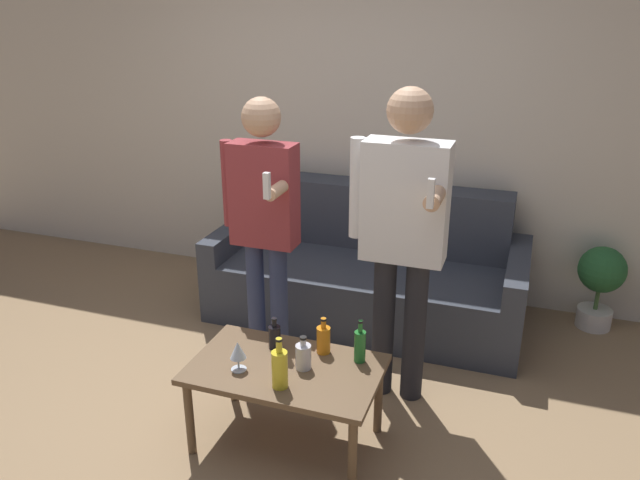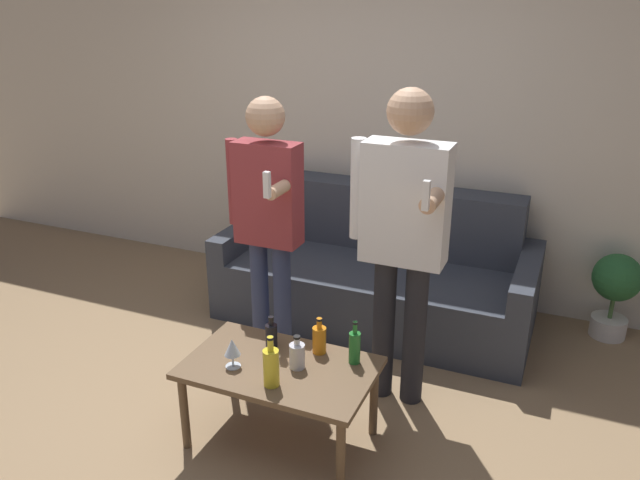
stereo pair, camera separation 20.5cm
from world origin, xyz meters
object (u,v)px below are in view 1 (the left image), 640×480
(coffee_table, at_px, (286,376))
(person_standing_right, at_px, (403,226))
(couch, at_px, (369,272))
(bottle_orange, at_px, (280,368))
(person_standing_left, at_px, (264,213))

(coffee_table, height_order, person_standing_right, person_standing_right)
(couch, distance_m, bottle_orange, 1.71)
(coffee_table, distance_m, person_standing_right, 0.99)
(bottle_orange, xyz_separation_m, person_standing_right, (0.39, 0.78, 0.49))
(couch, height_order, bottle_orange, couch)
(person_standing_left, xyz_separation_m, person_standing_right, (0.84, -0.07, 0.05))
(coffee_table, height_order, bottle_orange, bottle_orange)
(person_standing_right, bearing_deg, person_standing_left, 175.52)
(couch, bearing_deg, coffee_table, -90.75)
(person_standing_right, bearing_deg, couch, 114.27)
(couch, xyz_separation_m, person_standing_left, (-0.42, -0.85, 0.68))
(coffee_table, xyz_separation_m, person_standing_right, (0.43, 0.61, 0.64))
(couch, distance_m, coffee_table, 1.53)
(coffee_table, bearing_deg, couch, 89.25)
(person_standing_right, bearing_deg, bottle_orange, -116.78)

